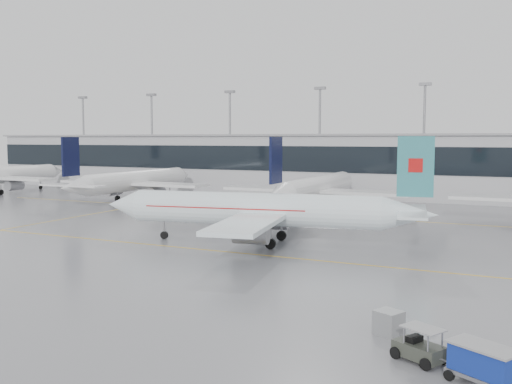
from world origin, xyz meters
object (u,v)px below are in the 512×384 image
at_px(air_canada_jet, 265,210).
at_px(gse_unit, 389,323).
at_px(baggage_cart, 483,362).
at_px(baggage_tug, 419,349).

xyz_separation_m(air_canada_jet, gse_unit, (18.40, -23.26, -3.01)).
relative_size(air_canada_jet, baggage_cart, 10.45).
bearing_deg(air_canada_jet, baggage_tug, 117.86).
distance_m(baggage_cart, gse_unit, 7.48).
xyz_separation_m(baggage_cart, gse_unit, (-5.46, 5.09, -0.41)).
height_order(air_canada_jet, gse_unit, air_canada_jet).
bearing_deg(gse_unit, baggage_tug, -30.43).
relative_size(baggage_tug, baggage_cart, 1.06).
distance_m(air_canada_jet, baggage_tug, 33.87).
height_order(baggage_tug, baggage_cart, baggage_cart).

